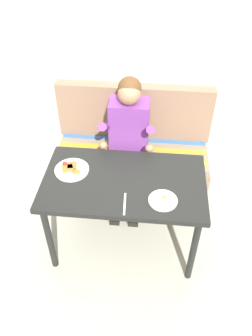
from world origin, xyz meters
The scene contains 8 objects.
ground_plane centered at (0.00, 0.00, 0.00)m, with size 8.00×8.00×0.00m, color #AAAA97.
back_wall centered at (0.00, 1.27, 1.30)m, with size 4.40×0.10×2.60m, color silver.
table centered at (0.00, 0.00, 0.65)m, with size 1.20×0.70×0.73m.
couch centered at (0.00, 0.76, 0.33)m, with size 1.44×0.56×1.00m.
person centered at (-0.02, 0.59, 0.74)m, with size 0.45×0.61×1.21m.
plate_breakfast centered at (-0.41, 0.07, 0.74)m, with size 0.26×0.26×0.05m.
plate_eggs centered at (0.29, -0.18, 0.74)m, with size 0.20×0.20×0.04m.
knife centered at (0.03, -0.23, 0.73)m, with size 0.01×0.20×0.01m, color silver.
Camera 1 is at (0.19, -1.80, 2.46)m, focal length 36.50 mm.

